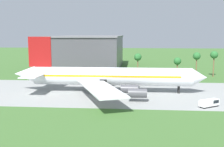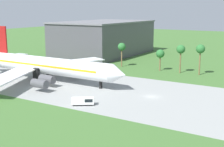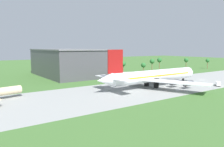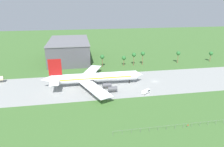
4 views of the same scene
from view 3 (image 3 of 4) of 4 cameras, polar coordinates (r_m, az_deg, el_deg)
The scene contains 6 objects.
ground_plane at distance 149.30m, azimuth 22.42°, elevation -1.53°, with size 600.00×600.00×0.00m, color #3D662D.
taxiway_strip at distance 149.30m, azimuth 22.42°, elevation -1.53°, with size 320.00×44.00×0.02m.
jet_airliner at distance 114.98m, azimuth 10.78°, elevation -0.69°, with size 68.04×61.93×19.43m.
baggage_tug at distance 129.53m, azimuth 26.00°, elevation -2.39°, with size 6.23×5.07×2.16m.
terminal_building at distance 161.41m, azimuth -11.52°, elevation 2.87°, with size 36.72×61.20×19.21m.
palm_tree_row at distance 179.78m, azimuth 13.69°, elevation 2.95°, with size 106.10×3.60×12.37m.
Camera 3 is at (-124.97, -79.11, 20.37)m, focal length 35.00 mm.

